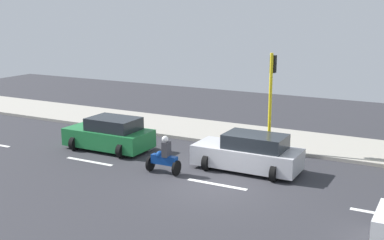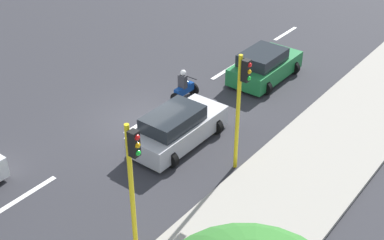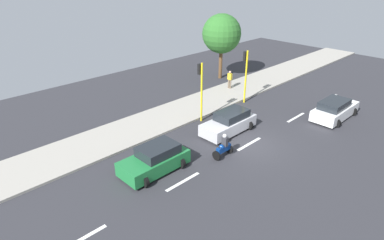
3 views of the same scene
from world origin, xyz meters
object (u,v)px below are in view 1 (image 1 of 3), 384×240
at_px(motorcycle, 164,158).
at_px(traffic_light_corner, 271,89).
at_px(car_silver, 249,153).
at_px(car_green, 110,134).

bearing_deg(motorcycle, traffic_light_corner, -30.47).
xyz_separation_m(car_silver, motorcycle, (-1.90, 2.81, -0.07)).
distance_m(car_silver, traffic_light_corner, 3.52).
distance_m(car_green, motorcycle, 4.31).
height_order(car_green, motorcycle, motorcycle).
xyz_separation_m(car_green, motorcycle, (-1.73, -3.95, -0.07)).
bearing_deg(traffic_light_corner, motorcycle, 149.53).
xyz_separation_m(car_silver, traffic_light_corner, (2.73, 0.09, 2.22)).
height_order(car_green, traffic_light_corner, traffic_light_corner).
bearing_deg(car_silver, motorcycle, 124.07).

